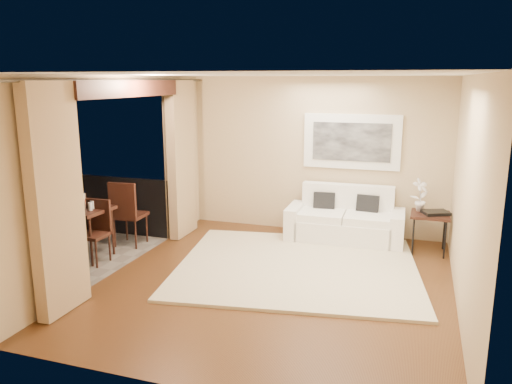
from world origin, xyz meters
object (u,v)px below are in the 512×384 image
at_px(side_table, 430,217).
at_px(orchid, 420,195).
at_px(bistro_table, 85,213).
at_px(ice_bucket, 81,199).
at_px(balcony_chair_far, 126,209).
at_px(balcony_chair_near, 96,226).
at_px(sofa, 345,222).

distance_m(side_table, orchid, 0.37).
relative_size(orchid, bistro_table, 0.66).
bearing_deg(ice_bucket, bistro_table, -38.93).
distance_m(orchid, balcony_chair_far, 4.64).
bearing_deg(balcony_chair_near, ice_bucket, 154.38).
relative_size(side_table, ice_bucket, 3.13).
relative_size(orchid, balcony_chair_far, 0.48).
bearing_deg(balcony_chair_near, side_table, 22.91).
height_order(sofa, side_table, sofa).
bearing_deg(orchid, bistro_table, -157.08).
distance_m(balcony_chair_far, balcony_chair_near, 0.71).
distance_m(side_table, bistro_table, 5.24).
height_order(balcony_chair_far, ice_bucket, balcony_chair_far).
height_order(side_table, orchid, orchid).
xyz_separation_m(side_table, balcony_chair_near, (-4.67, -1.94, -0.03)).
distance_m(sofa, side_table, 1.36).
xyz_separation_m(bistro_table, balcony_chair_near, (0.21, -0.05, -0.16)).
relative_size(orchid, balcony_chair_near, 0.56).
relative_size(sofa, ice_bucket, 9.58).
distance_m(side_table, ice_bucket, 5.35).
xyz_separation_m(orchid, ice_bucket, (-4.87, -1.86, -0.01)).
bearing_deg(side_table, ice_bucket, -160.71).
bearing_deg(balcony_chair_far, sofa, -159.40).
relative_size(sofa, balcony_chair_near, 2.07).
xyz_separation_m(balcony_chair_far, ice_bucket, (-0.43, -0.52, 0.25)).
height_order(sofa, orchid, orchid).
relative_size(bistro_table, balcony_chair_near, 0.84).
height_order(orchid, balcony_chair_near, orchid).
bearing_deg(balcony_chair_near, sofa, 32.76).
bearing_deg(balcony_chair_near, balcony_chair_far, 85.30).
bearing_deg(balcony_chair_near, orchid, 24.74).
bearing_deg(sofa, orchid, -5.46).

